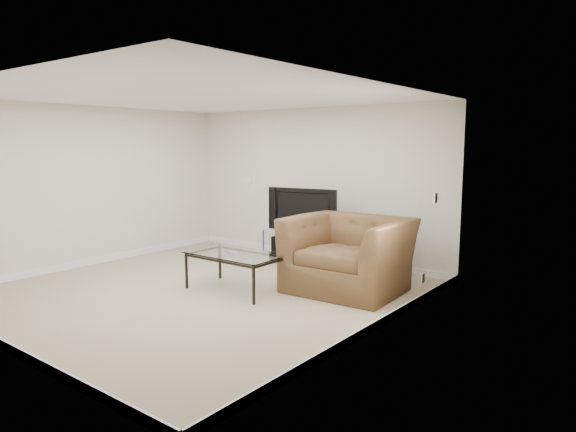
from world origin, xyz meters
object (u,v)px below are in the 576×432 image
Objects in this scene: tv_stand at (306,247)px; recliner at (348,242)px; television at (305,209)px; subwoofer at (284,246)px; side_table at (282,241)px; coffee_table at (235,272)px.

tv_stand is 0.46× the size of recliner.
television is 3.31× the size of subwoofer.
television is 0.96m from side_table.
coffee_table is (0.13, -1.74, -0.65)m from television.
subwoofer is (0.03, 0.02, -0.08)m from side_table.
tv_stand is at bearing -21.72° from subwoofer.
coffee_table is (0.80, -2.00, -0.01)m from side_table.
television is at bearing -23.76° from subwoofer.
tv_stand is at bearing 143.65° from recliner.
recliner is 1.16× the size of coffee_table.
subwoofer is at bearing 146.63° from television.
subwoofer is (-0.64, 0.28, -0.71)m from television.
television is 1.86m from coffee_table.
television is at bearing 94.20° from coffee_table.
recliner is (1.29, -0.85, 0.36)m from tv_stand.
television is 1.00m from subwoofer.
tv_stand is 0.71m from side_table.
television is 0.73× the size of recliner.
television reaches higher than coffee_table.
tv_stand is 2.08× the size of subwoofer.
tv_stand is 1.25× the size of side_table.
tv_stand is 0.63× the size of television.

